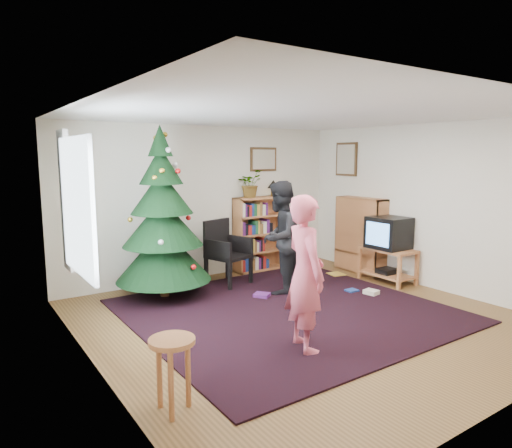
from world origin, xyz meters
TOP-DOWN VIEW (x-y plane):
  - floor at (0.00, 0.00)m, footprint 5.00×5.00m
  - ceiling at (0.00, 0.00)m, footprint 5.00×5.00m
  - wall_back at (0.00, 2.50)m, footprint 5.00×0.02m
  - wall_left at (-2.50, 0.00)m, footprint 0.02×5.00m
  - wall_right at (2.50, 0.00)m, footprint 0.02×5.00m
  - rug at (0.00, 0.30)m, footprint 3.80×3.60m
  - window_pane at (-2.47, 0.60)m, footprint 0.04×1.20m
  - curtain at (-2.43, 1.30)m, footprint 0.06×0.35m
  - picture_back at (1.15, 2.48)m, footprint 0.55×0.03m
  - picture_right at (2.48, 1.75)m, footprint 0.03×0.50m
  - christmas_tree at (-1.08, 1.77)m, footprint 1.34×1.34m
  - bookshelf_back at (0.97, 2.34)m, footprint 0.95×0.30m
  - bookshelf_right at (2.34, 1.23)m, footprint 0.30×0.95m
  - tv_stand at (2.22, 0.53)m, footprint 0.48×0.86m
  - crt_tv at (2.22, 0.53)m, footprint 0.53×0.58m
  - armchair at (0.02, 1.93)m, footprint 0.69×0.71m
  - stool at (-2.20, -1.05)m, footprint 0.36×0.36m
  - person_standing at (-0.58, -0.72)m, footprint 0.52×0.67m
  - person_by_chair at (0.43, 1.04)m, footprint 1.01×0.95m
  - potted_plant at (0.77, 2.34)m, footprint 0.54×0.51m
  - table_lamp at (1.27, 2.34)m, footprint 0.22×0.22m
  - floor_clutter at (0.95, 0.73)m, footprint 1.95×1.30m

SIDE VIEW (x-z plane):
  - floor at x=0.00m, z-range 0.00..0.00m
  - rug at x=0.00m, z-range 0.00..0.02m
  - floor_clutter at x=0.95m, z-range 0.00..0.08m
  - tv_stand at x=2.22m, z-range 0.05..0.60m
  - stool at x=-2.20m, z-range 0.17..0.77m
  - armchair at x=0.02m, z-range 0.04..1.06m
  - bookshelf_back at x=0.97m, z-range 0.01..1.31m
  - bookshelf_right at x=2.34m, z-range 0.01..1.31m
  - crt_tv at x=2.22m, z-range 0.55..1.05m
  - person_standing at x=-0.58m, z-range 0.00..1.63m
  - person_by_chair at x=0.43m, z-range 0.00..1.65m
  - christmas_tree at x=-1.08m, z-range -0.20..2.23m
  - wall_back at x=0.00m, z-range 0.00..2.50m
  - wall_left at x=-2.50m, z-range 0.00..2.50m
  - wall_right at x=2.50m, z-range 0.00..2.50m
  - table_lamp at x=1.27m, z-range 1.35..1.64m
  - window_pane at x=-2.47m, z-range 0.80..2.20m
  - curtain at x=-2.43m, z-range 0.70..2.30m
  - potted_plant at x=0.77m, z-range 1.30..1.78m
  - picture_back at x=1.15m, z-range 1.74..2.16m
  - picture_right at x=2.48m, z-range 1.65..2.25m
  - ceiling at x=0.00m, z-range 2.50..2.50m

